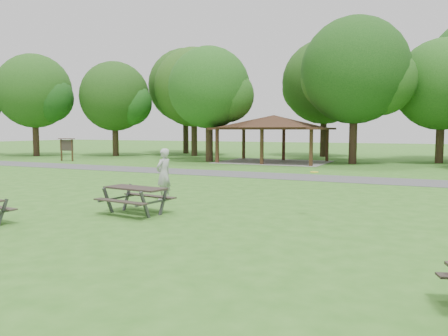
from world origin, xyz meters
TOP-DOWN VIEW (x-y plane):
  - ground at (0.00, 0.00)m, footprint 160.00×160.00m
  - asphalt_path at (0.00, 14.00)m, footprint 120.00×3.20m
  - pavilion at (-4.00, 24.00)m, footprint 8.60×7.01m
  - notice_board at (-20.00, 18.00)m, footprint 1.60×0.30m
  - tree_row_a at (-27.91, 22.03)m, footprint 7.56×7.20m
  - tree_row_b at (-20.92, 25.53)m, footprint 7.14×6.80m
  - tree_row_c at (-13.90, 29.03)m, footprint 8.19×7.80m
  - tree_row_d at (-8.92, 22.53)m, footprint 6.93×6.60m
  - tree_row_e at (2.10, 25.03)m, footprint 8.40×8.00m
  - tree_row_f at (8.09, 28.53)m, footprint 7.35×7.00m
  - tree_deep_a at (-16.90, 32.53)m, footprint 8.40×8.00m
  - tree_deep_b at (-1.90, 33.03)m, footprint 8.40×8.00m
  - picnic_table_middle at (-0.89, 1.61)m, footprint 2.15×1.81m
  - frisbee_in_flight at (4.22, 3.37)m, footprint 0.32×0.32m
  - frisbee_thrower at (-1.58, 4.28)m, footprint 0.56×0.76m

SIDE VIEW (x-z plane):
  - ground at x=0.00m, z-range 0.00..0.00m
  - asphalt_path at x=0.00m, z-range 0.00..0.02m
  - picnic_table_middle at x=-0.89m, z-range 0.20..1.06m
  - frisbee_thrower at x=-1.58m, z-range 0.00..1.90m
  - notice_board at x=-20.00m, z-range 0.37..2.25m
  - frisbee_in_flight at x=4.22m, z-range 1.34..1.36m
  - pavilion at x=-4.00m, z-range 1.18..4.94m
  - tree_row_b at x=-20.92m, z-range 1.03..10.30m
  - tree_row_d at x=-8.92m, z-range 1.13..10.41m
  - tree_row_f at x=8.09m, z-range 1.06..10.62m
  - tree_row_a at x=-27.91m, z-range 1.17..11.14m
  - tree_row_c at x=-13.90m, z-range 1.20..11.87m
  - tree_row_e at x=2.10m, z-range 1.27..12.29m
  - tree_deep_b at x=-1.90m, z-range 1.32..12.45m
  - tree_deep_a at x=-16.90m, z-range 1.44..12.82m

